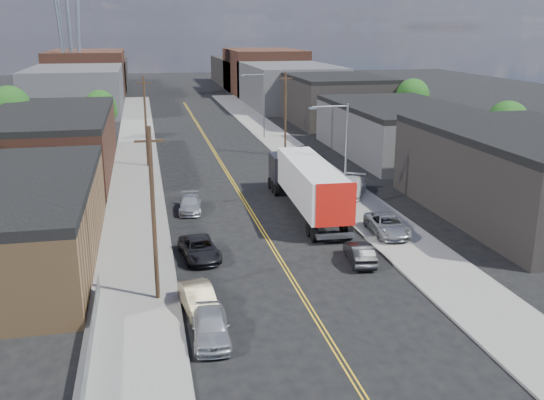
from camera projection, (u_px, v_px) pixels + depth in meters
name	position (u px, v px, depth m)	size (l,w,h in m)	color
ground	(207.00, 140.00, 83.25)	(260.00, 260.00, 0.00)	black
centerline	(221.00, 163.00, 69.15)	(0.32, 120.00, 0.01)	gold
sidewalk_left	(136.00, 167.00, 67.22)	(5.00, 140.00, 0.15)	slate
sidewalk_right	(302.00, 159.00, 71.03)	(5.00, 140.00, 0.15)	slate
warehouse_brown	(52.00, 143.00, 63.69)	(12.00, 26.00, 6.60)	#4B281E
industrial_right_a	(530.00, 174.00, 49.08)	(14.00, 22.00, 7.10)	black
industrial_right_b	(399.00, 129.00, 73.66)	(14.00, 24.00, 6.10)	#38383A
industrial_right_c	(334.00, 99.00, 97.90)	(14.00, 22.00, 7.60)	black
skyline_left_a	(77.00, 89.00, 111.05)	(16.00, 30.00, 8.00)	#38383A
skyline_right_a	(289.00, 85.00, 119.07)	(16.00, 30.00, 8.00)	#38383A
skyline_left_b	(87.00, 74.00, 134.28)	(16.00, 26.00, 10.00)	#4B281E
skyline_right_b	(264.00, 71.00, 142.30)	(16.00, 26.00, 10.00)	#4B281E
skyline_left_c	(94.00, 74.00, 153.50)	(16.00, 40.00, 7.00)	black
skyline_right_c	(249.00, 72.00, 161.52)	(16.00, 40.00, 7.00)	black
streetlight_near	(342.00, 148.00, 50.40)	(3.39, 0.25, 9.00)	gray
streetlight_far	(261.00, 100.00, 83.31)	(3.39, 0.25, 9.00)	gray
utility_pole_left_near	(153.00, 214.00, 33.18)	(1.60, 0.26, 10.00)	black
utility_pole_left_far	(146.00, 121.00, 66.09)	(1.60, 0.26, 10.00)	black
utility_pole_right	(285.00, 113.00, 72.20)	(1.60, 0.26, 10.00)	black
chainlink_fence	(89.00, 354.00, 27.64)	(0.05, 16.00, 1.22)	slate
tree_left_mid	(10.00, 110.00, 72.24)	(5.10, 5.04, 8.37)	black
tree_left_far	(101.00, 108.00, 81.08)	(4.35, 4.20, 6.97)	black
tree_right_near	(508.00, 125.00, 65.38)	(4.60, 4.48, 7.44)	black
tree_right_far	(413.00, 97.00, 87.86)	(4.85, 4.76, 7.91)	black
semi_truck	(305.00, 181.00, 50.75)	(3.45, 17.31, 4.52)	silver
car_left_a	(210.00, 326.00, 29.95)	(1.83, 4.54, 1.55)	#B4B7BA
car_left_b	(199.00, 299.00, 32.94)	(1.56, 4.47, 1.47)	#8A7D5A
car_left_c	(200.00, 249.00, 40.64)	(2.27, 4.92, 1.37)	black
car_left_d	(190.00, 204.00, 51.01)	(1.82, 4.48, 1.30)	#A8AAAE
car_right_oncoming	(360.00, 253.00, 39.86)	(1.44, 4.14, 1.37)	black
car_right_lot_a	(387.00, 225.00, 44.96)	(2.39, 5.19, 1.44)	#96979B
car_right_lot_b	(351.00, 187.00, 55.32)	(2.22, 5.45, 1.58)	silver
car_right_lot_c	(307.00, 152.00, 71.51)	(1.64, 4.07, 1.39)	black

